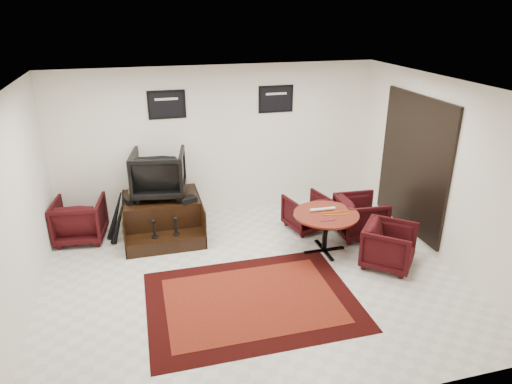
% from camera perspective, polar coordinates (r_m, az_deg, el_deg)
% --- Properties ---
extents(ground, '(6.00, 6.00, 0.00)m').
position_cam_1_polar(ground, '(6.90, -0.49, -10.70)').
color(ground, beige).
rests_on(ground, ground).
extents(room_shell, '(6.02, 5.02, 2.81)m').
position_cam_1_polar(room_shell, '(6.33, 2.76, 4.11)').
color(room_shell, white).
rests_on(room_shell, ground).
extents(area_rug, '(2.83, 2.12, 0.01)m').
position_cam_1_polar(area_rug, '(6.44, -0.54, -13.39)').
color(area_rug, black).
rests_on(area_rug, ground).
extents(shine_podium, '(1.31, 1.35, 0.67)m').
position_cam_1_polar(shine_podium, '(8.18, -11.57, -3.12)').
color(shine_podium, black).
rests_on(shine_podium, ground).
extents(shine_chair, '(1.00, 0.95, 0.90)m').
position_cam_1_polar(shine_chair, '(8.00, -12.09, 2.57)').
color(shine_chair, black).
rests_on(shine_chair, shine_podium).
extents(shoes_pair, '(0.28, 0.31, 0.10)m').
position_cam_1_polar(shoes_pair, '(7.97, -15.28, -0.93)').
color(shoes_pair, black).
rests_on(shoes_pair, shine_podium).
extents(polish_kit, '(0.31, 0.26, 0.09)m').
position_cam_1_polar(polish_kit, '(7.78, -8.48, -0.94)').
color(polish_kit, black).
rests_on(polish_kit, shine_podium).
extents(umbrella_black, '(0.30, 0.11, 0.82)m').
position_cam_1_polar(umbrella_black, '(7.99, -16.80, -3.53)').
color(umbrella_black, black).
rests_on(umbrella_black, ground).
extents(umbrella_hooked, '(0.33, 0.12, 0.88)m').
position_cam_1_polar(umbrella_hooked, '(8.14, -17.16, -2.80)').
color(umbrella_hooked, black).
rests_on(umbrella_hooked, ground).
extents(armchair_side, '(0.88, 0.83, 0.82)m').
position_cam_1_polar(armchair_side, '(8.34, -21.20, -3.00)').
color(armchair_side, black).
rests_on(armchair_side, ground).
extents(meeting_table, '(1.04, 1.04, 0.68)m').
position_cam_1_polar(meeting_table, '(7.40, 8.74, -3.27)').
color(meeting_table, '#47140A').
rests_on(meeting_table, ground).
extents(table_chair_back, '(0.80, 0.77, 0.70)m').
position_cam_1_polar(table_chair_back, '(8.23, 6.33, -2.32)').
color(table_chair_back, black).
rests_on(table_chair_back, ground).
extents(table_chair_window, '(0.75, 0.80, 0.78)m').
position_cam_1_polar(table_chair_window, '(8.13, 12.95, -2.77)').
color(table_chair_window, black).
rests_on(table_chair_window, ground).
extents(table_chair_corner, '(1.00, 1.00, 0.75)m').
position_cam_1_polar(table_chair_corner, '(7.31, 16.32, -6.24)').
color(table_chair_corner, black).
rests_on(table_chair_corner, ground).
extents(paper_roll, '(0.42, 0.07, 0.05)m').
position_cam_1_polar(paper_roll, '(7.45, 8.32, -2.14)').
color(paper_roll, silver).
rests_on(paper_roll, meeting_table).
extents(table_clutter, '(0.57, 0.30, 0.01)m').
position_cam_1_polar(table_clutter, '(7.34, 9.73, -2.78)').
color(table_clutter, orange).
rests_on(table_clutter, meeting_table).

